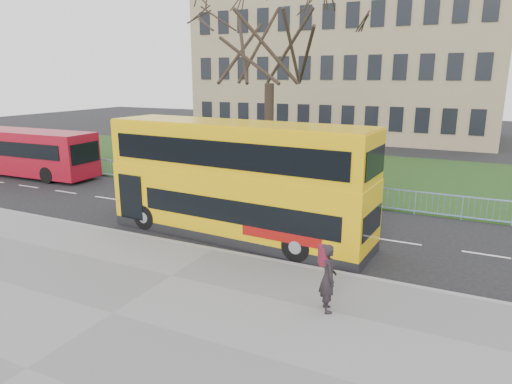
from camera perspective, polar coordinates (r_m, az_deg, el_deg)
ground at (r=18.19m, az=-2.80°, el=-5.84°), size 120.00×120.00×0.00m
pavement at (r=13.18m, az=-17.46°, el=-14.47°), size 80.00×10.50×0.12m
kerb at (r=16.91m, az=-5.34°, el=-7.23°), size 80.00×0.20×0.14m
grass_verge at (r=31.03m, az=9.95°, el=2.53°), size 80.00×15.40×0.08m
guard_railing at (r=23.78m, az=4.81°, el=0.36°), size 40.00×0.12×1.10m
bare_tree at (r=27.38m, az=1.69°, el=15.73°), size 9.61×9.61×13.72m
civic_building at (r=51.69m, az=11.41°, el=14.86°), size 30.00×15.00×14.00m
yellow_bus at (r=17.79m, az=-2.41°, el=1.81°), size 10.87×3.24×4.50m
red_bus at (r=33.22m, az=-27.41°, el=4.56°), size 11.11×2.86×2.91m
pedestrian at (r=12.45m, az=8.99°, el=-10.56°), size 0.73×0.82×1.89m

